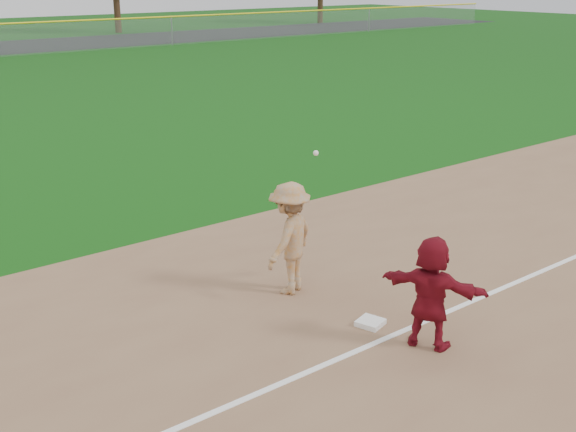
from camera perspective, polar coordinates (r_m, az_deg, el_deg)
ground at (r=11.28m, az=4.81°, el=-8.20°), size 160.00×160.00×0.00m
foul_line at (r=10.77m, az=7.77°, el=-9.54°), size 60.00×0.10×0.01m
first_base at (r=11.10m, az=6.52°, el=-8.37°), size 0.45×0.45×0.08m
base_runner at (r=10.33m, az=11.23°, el=-5.95°), size 1.08×1.60×1.65m
first_base_play at (r=11.80m, az=0.13°, el=-1.77°), size 1.40×1.23×2.53m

